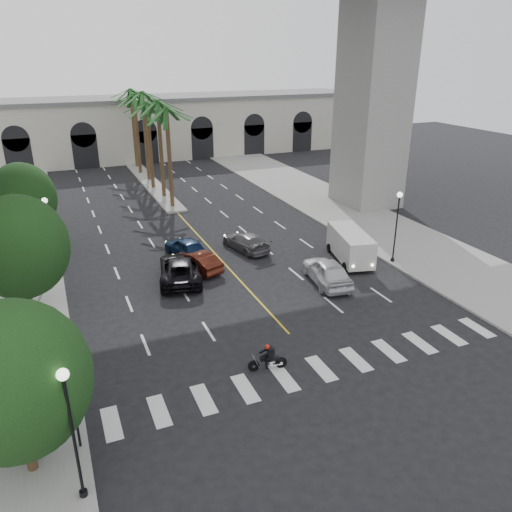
{
  "coord_description": "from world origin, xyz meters",
  "views": [
    {
      "loc": [
        -10.89,
        -19.1,
        14.34
      ],
      "look_at": [
        -0.3,
        6.0,
        3.16
      ],
      "focal_mm": 35.0,
      "sensor_mm": 36.0,
      "label": 1
    }
  ],
  "objects_px": {
    "car_b": "(198,261)",
    "car_e": "(186,247)",
    "traffic_signal_near": "(72,396)",
    "lamp_post_right": "(397,221)",
    "car_c": "(180,269)",
    "pedestrian_a": "(27,361)",
    "lamp_post_left_near": "(71,424)",
    "car_d": "(246,241)",
    "traffic_signal_far": "(65,342)",
    "car_a": "(327,271)",
    "motorcycle_rider": "(269,358)",
    "cargo_van": "(351,245)",
    "lamp_post_left_far": "(49,228)"
  },
  "relations": [
    {
      "from": "car_b",
      "to": "car_e",
      "type": "height_order",
      "value": "car_e"
    },
    {
      "from": "traffic_signal_near",
      "to": "lamp_post_right",
      "type": "bearing_deg",
      "value": 24.82
    },
    {
      "from": "car_e",
      "to": "traffic_signal_near",
      "type": "bearing_deg",
      "value": 49.73
    },
    {
      "from": "car_c",
      "to": "pedestrian_a",
      "type": "height_order",
      "value": "pedestrian_a"
    },
    {
      "from": "lamp_post_left_near",
      "to": "car_d",
      "type": "height_order",
      "value": "lamp_post_left_near"
    },
    {
      "from": "traffic_signal_far",
      "to": "car_a",
      "type": "relative_size",
      "value": 0.73
    },
    {
      "from": "traffic_signal_near",
      "to": "car_d",
      "type": "height_order",
      "value": "traffic_signal_near"
    },
    {
      "from": "car_c",
      "to": "car_d",
      "type": "bearing_deg",
      "value": -137.52
    },
    {
      "from": "motorcycle_rider",
      "to": "car_e",
      "type": "bearing_deg",
      "value": 100.35
    },
    {
      "from": "car_a",
      "to": "car_e",
      "type": "relative_size",
      "value": 1.11
    },
    {
      "from": "car_c",
      "to": "car_e",
      "type": "bearing_deg",
      "value": -97.76
    },
    {
      "from": "car_a",
      "to": "cargo_van",
      "type": "xyz_separation_m",
      "value": [
        3.51,
        2.65,
        0.4
      ]
    },
    {
      "from": "lamp_post_left_near",
      "to": "car_c",
      "type": "distance_m",
      "value": 18.12
    },
    {
      "from": "lamp_post_right",
      "to": "car_a",
      "type": "bearing_deg",
      "value": -169.9
    },
    {
      "from": "car_c",
      "to": "car_d",
      "type": "distance_m",
      "value": 7.02
    },
    {
      "from": "lamp_post_right",
      "to": "cargo_van",
      "type": "relative_size",
      "value": 0.95
    },
    {
      "from": "traffic_signal_near",
      "to": "car_e",
      "type": "relative_size",
      "value": 0.81
    },
    {
      "from": "car_a",
      "to": "traffic_signal_near",
      "type": "bearing_deg",
      "value": 37.36
    },
    {
      "from": "cargo_van",
      "to": "car_b",
      "type": "bearing_deg",
      "value": 179.6
    },
    {
      "from": "traffic_signal_near",
      "to": "lamp_post_left_near",
      "type": "bearing_deg",
      "value": -92.29
    },
    {
      "from": "car_c",
      "to": "cargo_van",
      "type": "bearing_deg",
      "value": -174.26
    },
    {
      "from": "traffic_signal_far",
      "to": "car_b",
      "type": "height_order",
      "value": "traffic_signal_far"
    },
    {
      "from": "car_a",
      "to": "car_c",
      "type": "distance_m",
      "value": 9.83
    },
    {
      "from": "cargo_van",
      "to": "car_e",
      "type": "bearing_deg",
      "value": 167.02
    },
    {
      "from": "lamp_post_left_near",
      "to": "car_b",
      "type": "relative_size",
      "value": 1.26
    },
    {
      "from": "lamp_post_left_far",
      "to": "car_a",
      "type": "bearing_deg",
      "value": -28.75
    },
    {
      "from": "lamp_post_left_near",
      "to": "car_d",
      "type": "xyz_separation_m",
      "value": [
        13.89,
        19.62,
        -2.53
      ]
    },
    {
      "from": "traffic_signal_far",
      "to": "car_e",
      "type": "xyz_separation_m",
      "value": [
        9.12,
        13.5,
        -1.74
      ]
    },
    {
      "from": "lamp_post_left_far",
      "to": "pedestrian_a",
      "type": "height_order",
      "value": "lamp_post_left_far"
    },
    {
      "from": "motorcycle_rider",
      "to": "pedestrian_a",
      "type": "height_order",
      "value": "pedestrian_a"
    },
    {
      "from": "car_d",
      "to": "pedestrian_a",
      "type": "height_order",
      "value": "pedestrian_a"
    },
    {
      "from": "traffic_signal_far",
      "to": "car_a",
      "type": "bearing_deg",
      "value": 18.11
    },
    {
      "from": "traffic_signal_near",
      "to": "car_c",
      "type": "relative_size",
      "value": 0.63
    },
    {
      "from": "pedestrian_a",
      "to": "motorcycle_rider",
      "type": "bearing_deg",
      "value": -52.61
    },
    {
      "from": "car_a",
      "to": "car_e",
      "type": "bearing_deg",
      "value": -39.99
    },
    {
      "from": "lamp_post_right",
      "to": "motorcycle_rider",
      "type": "distance_m",
      "value": 16.42
    },
    {
      "from": "motorcycle_rider",
      "to": "car_b",
      "type": "xyz_separation_m",
      "value": [
        0.26,
        12.78,
        0.07
      ]
    },
    {
      "from": "lamp_post_right",
      "to": "traffic_signal_far",
      "type": "height_order",
      "value": "lamp_post_right"
    },
    {
      "from": "lamp_post_left_far",
      "to": "lamp_post_right",
      "type": "xyz_separation_m",
      "value": [
        22.8,
        -8.0,
        0.0
      ]
    },
    {
      "from": "pedestrian_a",
      "to": "car_b",
      "type": "bearing_deg",
      "value": 5.77
    },
    {
      "from": "lamp_post_right",
      "to": "car_c",
      "type": "distance_m",
      "value": 15.57
    },
    {
      "from": "traffic_signal_near",
      "to": "car_b",
      "type": "xyz_separation_m",
      "value": [
        9.17,
        14.75,
        -1.81
      ]
    },
    {
      "from": "traffic_signal_near",
      "to": "car_e",
      "type": "distance_m",
      "value": 19.81
    },
    {
      "from": "car_b",
      "to": "cargo_van",
      "type": "height_order",
      "value": "cargo_van"
    },
    {
      "from": "lamp_post_left_far",
      "to": "traffic_signal_far",
      "type": "relative_size",
      "value": 1.47
    },
    {
      "from": "lamp_post_left_far",
      "to": "car_e",
      "type": "distance_m",
      "value": 9.6
    },
    {
      "from": "lamp_post_left_far",
      "to": "car_c",
      "type": "relative_size",
      "value": 0.92
    },
    {
      "from": "traffic_signal_far",
      "to": "car_d",
      "type": "height_order",
      "value": "traffic_signal_far"
    },
    {
      "from": "lamp_post_left_near",
      "to": "car_c",
      "type": "height_order",
      "value": "lamp_post_left_near"
    },
    {
      "from": "lamp_post_left_near",
      "to": "lamp_post_left_far",
      "type": "bearing_deg",
      "value": 90.0
    }
  ]
}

